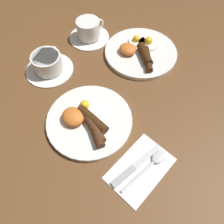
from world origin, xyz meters
TOP-DOWN VIEW (x-y plane):
  - ground_plane at (0.00, 0.00)m, footprint 3.00×3.00m
  - breakfast_plate_near at (-0.00, -0.00)m, footprint 0.25×0.25m
  - breakfast_plate_far at (-0.07, 0.33)m, footprint 0.26×0.26m
  - teacup_near at (-0.25, 0.05)m, footprint 0.17×0.17m
  - teacup_far at (-0.27, 0.27)m, footprint 0.16×0.16m
  - napkin at (0.20, -0.01)m, footprint 0.12×0.18m
  - knife at (0.19, -0.02)m, footprint 0.04×0.17m
  - spoon at (0.22, 0.03)m, footprint 0.04×0.16m

SIDE VIEW (x-z plane):
  - ground_plane at x=0.00m, z-range 0.00..0.00m
  - napkin at x=0.20m, z-range 0.00..0.01m
  - knife at x=0.19m, z-range 0.00..0.01m
  - spoon at x=0.22m, z-range 0.00..0.01m
  - breakfast_plate_far at x=-0.07m, z-range -0.01..0.03m
  - breakfast_plate_near at x=0.00m, z-range -0.01..0.04m
  - teacup_near at x=-0.25m, z-range 0.00..0.06m
  - teacup_far at x=-0.27m, z-range -0.01..0.07m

